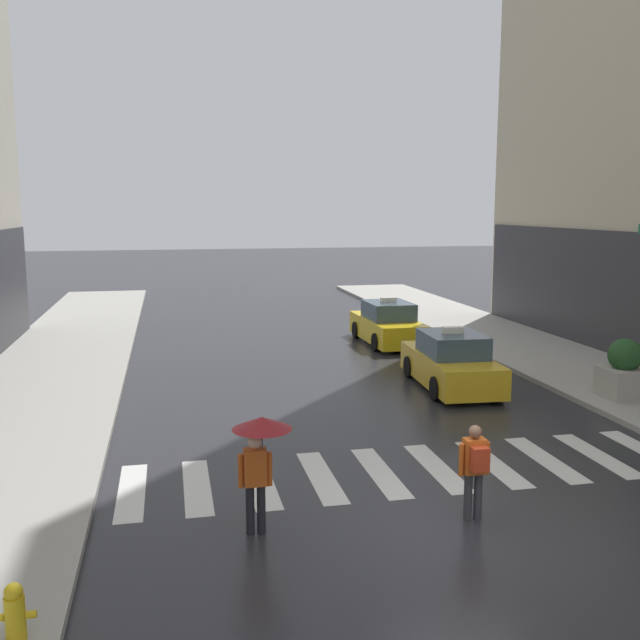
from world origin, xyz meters
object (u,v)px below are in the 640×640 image
object	(u,v)px
fire_hydrant	(15,612)
planter_near_corner	(624,371)
pedestrian_with_umbrella	(260,443)
pedestrian_with_backpack	(475,465)
taxi_lead	(451,363)
taxi_second	(388,325)

from	to	relation	value
fire_hydrant	planter_near_corner	size ratio (longest dim) A/B	0.45
pedestrian_with_umbrella	planter_near_corner	bearing A→B (deg)	28.81
pedestrian_with_backpack	fire_hydrant	distance (m)	7.18
taxi_lead	fire_hydrant	world-z (taller)	taxi_lead
pedestrian_with_backpack	fire_hydrant	size ratio (longest dim) A/B	2.29
taxi_lead	pedestrian_with_backpack	xyz separation A→B (m)	(-3.08, -8.60, 0.25)
taxi_second	planter_near_corner	bearing A→B (deg)	-68.57
taxi_lead	pedestrian_with_backpack	bearing A→B (deg)	-109.69
taxi_second	pedestrian_with_umbrella	xyz separation A→B (m)	(-6.85, -15.22, 0.79)
pedestrian_with_umbrella	taxi_lead	bearing A→B (deg)	51.40
pedestrian_with_umbrella	fire_hydrant	distance (m)	4.24
planter_near_corner	fire_hydrant	bearing A→B (deg)	-148.80
taxi_second	fire_hydrant	bearing A→B (deg)	-119.58
fire_hydrant	taxi_lead	bearing A→B (deg)	47.73
taxi_lead	taxi_second	xyz separation A→B (m)	(0.21, 6.90, 0.00)
taxi_second	pedestrian_with_backpack	world-z (taller)	taxi_second
taxi_second	fire_hydrant	distance (m)	20.43
pedestrian_with_backpack	pedestrian_with_umbrella	bearing A→B (deg)	175.52
pedestrian_with_umbrella	pedestrian_with_backpack	xyz separation A→B (m)	(3.56, -0.28, -0.54)
taxi_second	pedestrian_with_backpack	distance (m)	15.85
pedestrian_with_umbrella	pedestrian_with_backpack	world-z (taller)	pedestrian_with_umbrella
taxi_second	pedestrian_with_umbrella	distance (m)	16.71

